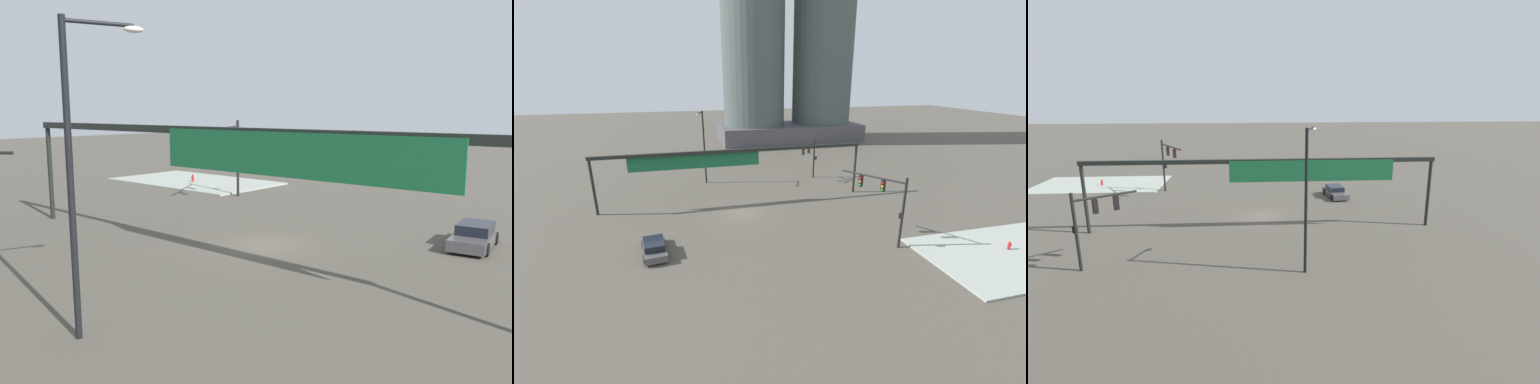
# 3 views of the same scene
# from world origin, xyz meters

# --- Properties ---
(ground_plane) EXTENTS (221.67, 221.67, 0.00)m
(ground_plane) POSITION_xyz_m (0.00, 0.00, 0.00)
(ground_plane) COLOR #534D43
(sidewalk_corner) EXTENTS (15.47, 8.97, 0.15)m
(sidewalk_corner) POSITION_xyz_m (19.93, -13.98, 0.07)
(sidewalk_corner) COLOR #A2AA9D
(sidewalk_corner) RESTS_ON ground
(traffic_signal_near_corner) EXTENTS (3.67, 2.55, 5.28)m
(traffic_signal_near_corner) POSITION_xyz_m (11.22, 10.04, 3.53)
(traffic_signal_near_corner) COLOR black
(traffic_signal_near_corner) RESTS_ON ground
(traffic_signal_opposite_side) EXTENTS (3.21, 5.27, 6.02)m
(traffic_signal_opposite_side) POSITION_xyz_m (10.44, -9.30, 4.14)
(traffic_signal_opposite_side) COLOR black
(traffic_signal_opposite_side) RESTS_ON ground
(streetlamp_curved_arm) EXTENTS (1.02, 2.32, 9.36)m
(streetlamp_curved_arm) POSITION_xyz_m (-2.74, 11.70, 5.34)
(streetlamp_curved_arm) COLOR black
(streetlamp_curved_arm) RESTS_ON ground
(overhead_sign_gantry) EXTENTS (29.18, 0.43, 6.06)m
(overhead_sign_gantry) POSITION_xyz_m (-1.26, 3.50, 5.21)
(overhead_sign_gantry) COLOR black
(overhead_sign_gantry) RESTS_ON ground
(sedan_car_approaching) EXTENTS (2.27, 4.49, 1.21)m
(sedan_car_approaching) POSITION_xyz_m (-8.30, -6.53, 0.57)
(sedan_car_approaching) COLOR #4E4A4D
(sedan_car_approaching) RESTS_ON ground
(fire_hydrant_on_curb) EXTENTS (0.33, 0.22, 0.71)m
(fire_hydrant_on_curb) POSITION_xyz_m (19.54, -13.39, 0.49)
(fire_hydrant_on_curb) COLOR red
(fire_hydrant_on_curb) RESTS_ON sidewalk_corner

